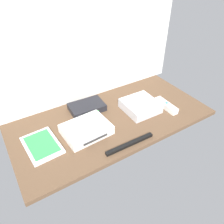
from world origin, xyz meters
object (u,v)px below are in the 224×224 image
(game_console, at_px, (86,129))
(remote_wand, at_px, (166,105))
(network_router, at_px, (87,107))
(mini_computer, at_px, (140,106))
(game_case, at_px, (42,145))
(remote_classic_pad, at_px, (88,125))
(sensor_bar, at_px, (130,144))

(game_console, bearing_deg, remote_wand, -8.85)
(network_router, height_order, remote_wand, same)
(mini_computer, bearing_deg, remote_wand, -24.99)
(network_router, xyz_separation_m, remote_wand, (0.37, -0.21, -0.00))
(game_case, distance_m, network_router, 0.32)
(game_console, distance_m, remote_classic_pad, 0.03)
(mini_computer, height_order, game_case, mini_computer)
(game_case, height_order, sensor_bar, game_case)
(remote_wand, distance_m, remote_classic_pad, 0.45)
(remote_classic_pad, distance_m, sensor_bar, 0.21)
(remote_wand, distance_m, sensor_bar, 0.35)
(game_console, distance_m, sensor_bar, 0.21)
(game_console, distance_m, mini_computer, 0.33)
(remote_wand, bearing_deg, network_router, 150.99)
(network_router, distance_m, remote_classic_pad, 0.20)
(game_console, bearing_deg, remote_classic_pad, -69.98)
(mini_computer, relative_size, remote_classic_pad, 1.09)
(game_case, relative_size, remote_wand, 1.33)
(game_console, distance_m, network_router, 0.18)
(mini_computer, xyz_separation_m, network_router, (-0.24, 0.15, -0.01))
(mini_computer, distance_m, game_case, 0.53)
(remote_wand, bearing_deg, game_console, 174.78)
(mini_computer, relative_size, remote_wand, 1.17)
(remote_wand, height_order, remote_classic_pad, remote_classic_pad)
(network_router, relative_size, sensor_bar, 0.78)
(remote_wand, bearing_deg, game_case, 174.38)
(mini_computer, distance_m, network_router, 0.28)
(remote_wand, xyz_separation_m, remote_classic_pad, (-0.45, 0.03, 0.04))
(game_case, xyz_separation_m, remote_wand, (0.66, -0.07, 0.01))
(game_case, height_order, remote_wand, remote_wand)
(sensor_bar, bearing_deg, game_console, 127.47)
(network_router, bearing_deg, game_case, -151.04)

